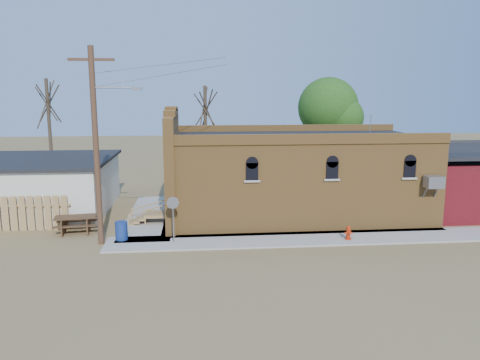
{
  "coord_description": "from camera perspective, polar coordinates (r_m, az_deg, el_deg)",
  "views": [
    {
      "loc": [
        -3.72,
        -20.33,
        6.91
      ],
      "look_at": [
        -1.39,
        4.07,
        2.4
      ],
      "focal_mm": 35.0,
      "sensor_mm": 36.0,
      "label": 1
    }
  ],
  "objects": [
    {
      "name": "tree_leafy",
      "position": [
        35.21,
        10.69,
        8.66
      ],
      "size": [
        4.4,
        4.4,
        8.15
      ],
      "color": "#483929",
      "rests_on": "ground"
    },
    {
      "name": "tree_bare_far",
      "position": [
        35.84,
        -22.4,
        8.77
      ],
      "size": [
        2.8,
        2.8,
        8.16
      ],
      "color": "#483929",
      "rests_on": "ground"
    },
    {
      "name": "brick_bar",
      "position": [
        26.77,
        6.18,
        0.53
      ],
      "size": [
        16.4,
        7.97,
        6.3
      ],
      "color": "#A46F32",
      "rests_on": "ground"
    },
    {
      "name": "utility_pole",
      "position": [
        22.08,
        -17.04,
        4.41
      ],
      "size": [
        3.12,
        0.26,
        9.0
      ],
      "color": "#44281B",
      "rests_on": "ground"
    },
    {
      "name": "fire_hydrant",
      "position": [
        23.0,
        13.08,
        -6.27
      ],
      "size": [
        0.38,
        0.36,
        0.67
      ],
      "rotation": [
        0.0,
        0.0,
        -0.15
      ],
      "color": "#BA250A",
      "rests_on": "sidewalk_south"
    },
    {
      "name": "trash_barrel",
      "position": [
        23.02,
        -14.26,
        -6.02
      ],
      "size": [
        0.62,
        0.62,
        0.88
      ],
      "primitive_type": "cylinder",
      "rotation": [
        0.0,
        0.0,
        0.09
      ],
      "color": "navy",
      "rests_on": "sidewalk_west"
    },
    {
      "name": "ground",
      "position": [
        21.79,
        4.71,
        -8.1
      ],
      "size": [
        120.0,
        120.0,
        0.0
      ],
      "primitive_type": "plane",
      "color": "brown",
      "rests_on": "ground"
    },
    {
      "name": "picnic_table",
      "position": [
        25.12,
        -19.36,
        -4.84
      ],
      "size": [
        2.2,
        1.76,
        0.85
      ],
      "rotation": [
        0.0,
        0.0,
        0.12
      ],
      "color": "#4A311D",
      "rests_on": "ground"
    },
    {
      "name": "stop_sign",
      "position": [
        21.81,
        -8.18,
        -3.3
      ],
      "size": [
        0.59,
        0.18,
        2.2
      ],
      "rotation": [
        0.0,
        0.0,
        -0.2
      ],
      "color": "gray",
      "rests_on": "sidewalk_south"
    },
    {
      "name": "sidewalk_south",
      "position": [
        22.92,
        8.03,
        -7.13
      ],
      "size": [
        19.0,
        2.2,
        0.08
      ],
      "primitive_type": "cube",
      "color": "#9E9991",
      "rests_on": "ground"
    },
    {
      "name": "red_shed",
      "position": [
        30.34,
        24.74,
        0.66
      ],
      "size": [
        5.4,
        6.4,
        4.3
      ],
      "color": "#560E15",
      "rests_on": "ground"
    },
    {
      "name": "sidewalk_west",
      "position": [
        27.33,
        -10.73,
        -4.32
      ],
      "size": [
        2.6,
        10.0,
        0.08
      ],
      "primitive_type": "cube",
      "color": "#9E9991",
      "rests_on": "ground"
    },
    {
      "name": "tree_bare_near",
      "position": [
        33.35,
        -4.27,
        8.77
      ],
      "size": [
        2.8,
        2.8,
        7.65
      ],
      "color": "#483929",
      "rests_on": "ground"
    },
    {
      "name": "wood_fence",
      "position": [
        26.47,
        -25.41,
        -3.73
      ],
      "size": [
        5.2,
        0.1,
        1.8
      ],
      "primitive_type": null,
      "color": "olive",
      "rests_on": "ground"
    }
  ]
}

